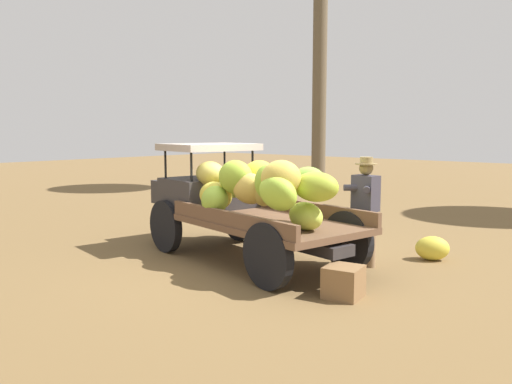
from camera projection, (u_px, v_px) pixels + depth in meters
ground_plane at (256, 265)px, 8.29m from camera, size 60.00×60.00×0.00m
truck at (239, 198)px, 8.56m from camera, size 4.63×2.38×1.90m
farmer at (365, 204)px, 8.17m from camera, size 0.52×0.48×1.73m
wooden_crate at (343, 282)px, 6.68m from camera, size 0.53×0.53×0.41m
loose_banana_bunch at (432, 248)px, 8.59m from camera, size 0.66×0.60×0.40m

